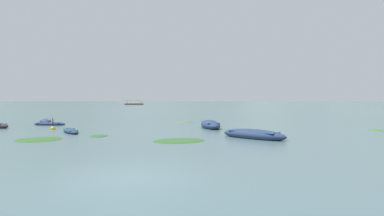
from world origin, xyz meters
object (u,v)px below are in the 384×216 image
rowboat_5 (253,135)px  rowboat_2 (210,125)px  rowboat_4 (71,131)px  mooring_buoy (53,128)px  rowboat_6 (50,124)px  ferry_0 (134,104)px  rowboat_1 (46,121)px

rowboat_5 → rowboat_2: bearing=106.3°
rowboat_4 → mooring_buoy: 3.43m
rowboat_6 → ferry_0: (-16.59, 139.22, 0.33)m
rowboat_2 → rowboat_6: size_ratio=1.44×
ferry_0 → mooring_buoy: (18.79, -143.55, -0.35)m
rowboat_5 → ferry_0: 153.18m
rowboat_1 → rowboat_6: (1.83, -3.14, -0.05)m
rowboat_5 → rowboat_6: (-17.01, 10.24, -0.10)m
rowboat_4 → ferry_0: 147.57m
rowboat_1 → rowboat_2: rowboat_2 is taller
rowboat_1 → rowboat_6: 3.63m
rowboat_1 → rowboat_4: size_ratio=1.14×
mooring_buoy → rowboat_2: bearing=6.2°
rowboat_4 → ferry_0: ferry_0 is taller
rowboat_1 → mooring_buoy: mooring_buoy is taller
rowboat_5 → ferry_0: bearing=102.7°
rowboat_2 → rowboat_5: size_ratio=1.12×
rowboat_6 → mooring_buoy: 4.86m
rowboat_4 → mooring_buoy: mooring_buoy is taller
mooring_buoy → rowboat_1: bearing=118.3°
rowboat_1 → rowboat_4: bearing=-57.4°
rowboat_2 → rowboat_5: rowboat_2 is taller
rowboat_6 → rowboat_5: bearing=-31.0°
ferry_0 → mooring_buoy: ferry_0 is taller
rowboat_5 → mooring_buoy: mooring_buoy is taller
rowboat_1 → mooring_buoy: (4.03, -7.47, -0.07)m
rowboat_1 → ferry_0: bearing=96.2°
ferry_0 → rowboat_1: bearing=-83.8°
rowboat_2 → mooring_buoy: 12.76m
rowboat_6 → mooring_buoy: size_ratio=3.03×
rowboat_5 → mooring_buoy: size_ratio=3.91×
rowboat_1 → mooring_buoy: 8.49m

